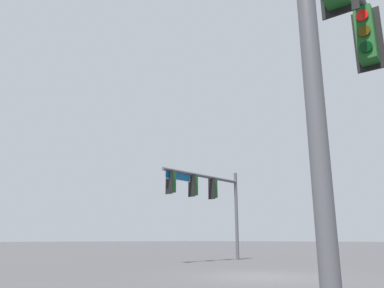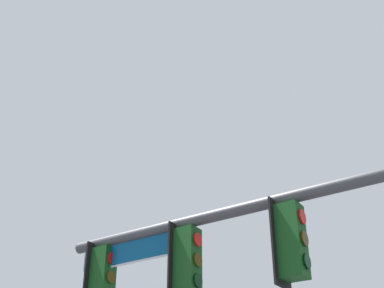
# 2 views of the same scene
# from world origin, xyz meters

# --- Properties ---
(ground_plane) EXTENTS (400.00, 400.00, 0.00)m
(ground_plane) POSITION_xyz_m (0.00, 0.00, 0.00)
(ground_plane) COLOR #38383A
(signal_pole_near) EXTENTS (6.67, 0.79, 5.52)m
(signal_pole_near) POSITION_xyz_m (-4.93, -7.34, 4.08)
(signal_pole_near) COLOR #47474C
(signal_pole_near) RESTS_ON ground_plane
(signal_pole_far) EXTENTS (4.14, 1.08, 6.30)m
(signal_pole_far) POSITION_xyz_m (6.31, 6.28, 4.52)
(signal_pole_far) COLOR #47474C
(signal_pole_far) RESTS_ON ground_plane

